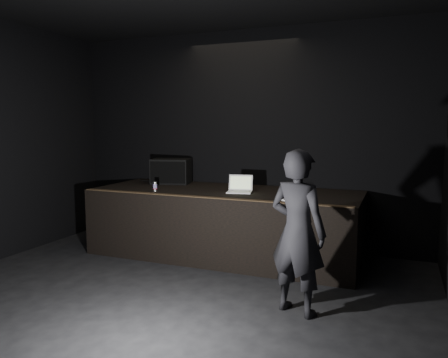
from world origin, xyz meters
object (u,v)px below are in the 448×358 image
Objects in this scene: stage_monitor at (171,171)px; person at (298,232)px; stage_riser at (225,223)px; laptop at (240,188)px; beer_can at (155,187)px.

person reaches higher than stage_monitor.
person reaches higher than stage_riser.
laptop is at bearing -33.90° from person.
beer_can is at bearing -7.19° from person.
laptop is 2.82× the size of beer_can.
beer_can is at bearing -151.96° from stage_riser.
stage_monitor reaches higher than stage_riser.
stage_riser is at bearing -32.01° from stage_monitor.
stage_monitor is at bearing 149.56° from laptop.
laptop is at bearing -15.64° from stage_riser.
stage_monitor is at bearing 160.99° from stage_riser.
stage_monitor is (-1.13, 0.39, 0.71)m from stage_riser.
stage_monitor is 3.32m from person.
person is at bearing -47.94° from stage_riser.
stage_monitor is 0.40× the size of person.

